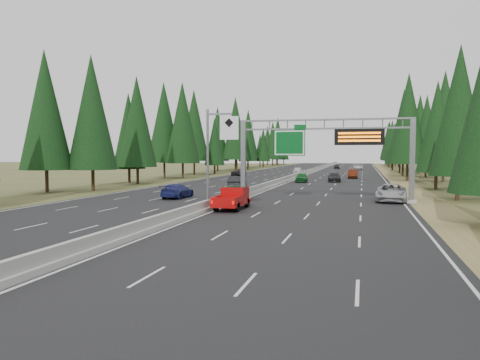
% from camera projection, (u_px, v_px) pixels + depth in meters
% --- Properties ---
extents(road, '(32.00, 260.00, 0.08)m').
position_uv_depth(road, '(299.00, 177.00, 90.22)').
color(road, black).
rests_on(road, ground).
extents(shoulder_right, '(3.60, 260.00, 0.06)m').
position_uv_depth(shoulder_right, '(396.00, 178.00, 85.69)').
color(shoulder_right, olive).
rests_on(shoulder_right, ground).
extents(shoulder_left, '(3.60, 260.00, 0.06)m').
position_uv_depth(shoulder_left, '(212.00, 176.00, 94.74)').
color(shoulder_left, '#464D23').
rests_on(shoulder_left, ground).
extents(median_barrier, '(0.70, 260.00, 0.85)m').
position_uv_depth(median_barrier, '(299.00, 175.00, 90.20)').
color(median_barrier, '#9B9B96').
rests_on(median_barrier, road).
extents(sign_gantry, '(16.75, 0.98, 7.80)m').
position_uv_depth(sign_gantry, '(331.00, 146.00, 44.09)').
color(sign_gantry, slate).
rests_on(sign_gantry, road).
extents(hov_sign_pole, '(2.80, 0.50, 8.00)m').
position_uv_depth(hov_sign_pole, '(215.00, 152.00, 36.67)').
color(hov_sign_pole, slate).
rests_on(hov_sign_pole, road).
extents(tree_row_right, '(12.33, 239.73, 18.87)m').
position_uv_depth(tree_row_right, '(435.00, 122.00, 69.35)').
color(tree_row_right, black).
rests_on(tree_row_right, ground).
extents(tree_row_left, '(11.53, 240.64, 18.98)m').
position_uv_depth(tree_row_left, '(177.00, 127.00, 88.13)').
color(tree_row_left, black).
rests_on(tree_row_left, ground).
extents(silver_minivan, '(3.13, 6.11, 1.65)m').
position_uv_depth(silver_minivan, '(391.00, 193.00, 44.08)').
color(silver_minivan, '#A6A7AB').
rests_on(silver_minivan, road).
extents(red_pickup, '(1.97, 5.52, 1.80)m').
position_uv_depth(red_pickup, '(234.00, 197.00, 38.29)').
color(red_pickup, black).
rests_on(red_pickup, road).
extents(car_ahead_green, '(2.03, 4.50, 1.50)m').
position_uv_depth(car_ahead_green, '(302.00, 177.00, 73.61)').
color(car_ahead_green, '#155D22').
rests_on(car_ahead_green, road).
extents(car_ahead_dkred, '(1.80, 4.85, 1.58)m').
position_uv_depth(car_ahead_dkred, '(353.00, 174.00, 85.11)').
color(car_ahead_dkred, '#531B0B').
rests_on(car_ahead_dkred, road).
extents(car_ahead_dkgrey, '(2.37, 5.03, 1.42)m').
position_uv_depth(car_ahead_dkgrey, '(334.00, 177.00, 74.55)').
color(car_ahead_dkgrey, black).
rests_on(car_ahead_dkgrey, road).
extents(car_ahead_white, '(2.54, 5.45, 1.51)m').
position_uv_depth(car_ahead_white, '(358.00, 167.00, 130.09)').
color(car_ahead_white, silver).
rests_on(car_ahead_white, road).
extents(car_ahead_far, '(1.97, 4.09, 1.35)m').
position_uv_depth(car_ahead_far, '(337.00, 167.00, 136.03)').
color(car_ahead_far, black).
rests_on(car_ahead_far, road).
extents(car_onc_near, '(2.09, 5.01, 1.61)m').
position_uv_depth(car_onc_near, '(237.00, 182.00, 59.82)').
color(car_onc_near, black).
rests_on(car_onc_near, road).
extents(car_onc_blue, '(2.10, 4.98, 1.44)m').
position_uv_depth(car_onc_blue, '(177.00, 191.00, 47.48)').
color(car_onc_blue, navy).
rests_on(car_onc_blue, road).
extents(car_onc_white, '(2.00, 4.82, 1.63)m').
position_uv_depth(car_onc_white, '(298.00, 171.00, 99.48)').
color(car_onc_white, silver).
rests_on(car_onc_white, road).
extents(car_onc_far, '(2.23, 4.82, 1.34)m').
position_uv_depth(car_onc_far, '(239.00, 173.00, 93.01)').
color(car_onc_far, black).
rests_on(car_onc_far, road).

